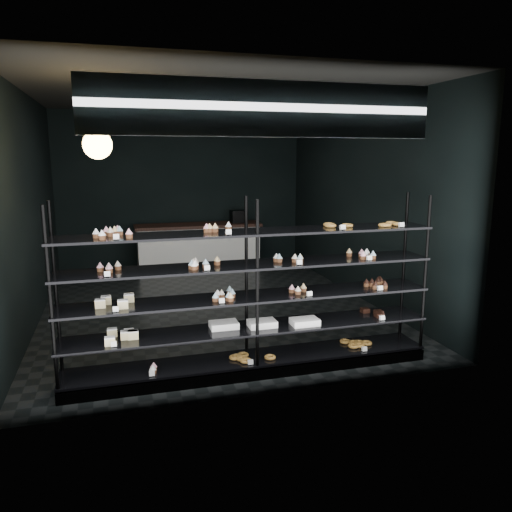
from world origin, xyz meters
name	(u,v)px	position (x,y,z in m)	size (l,w,h in m)	color
room	(209,205)	(0.00, 0.00, 1.60)	(5.01, 6.01, 3.20)	black
display_shelf	(250,317)	(-0.03, -2.45, 0.63)	(4.00, 0.50, 1.91)	black
signage	(266,109)	(0.00, -2.93, 2.75)	(3.30, 0.05, 0.50)	#0B1239
pendant_lamp	(97,145)	(-1.51, -1.55, 2.45)	(0.32, 0.32, 0.89)	black
service_counter	(199,247)	(0.24, 2.50, 0.50)	(2.52, 0.65, 1.23)	white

